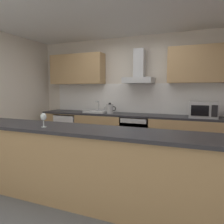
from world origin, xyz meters
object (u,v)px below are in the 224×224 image
kettle (110,109)px  range_hood (139,72)px  microwave (203,110)px  oven (137,135)px  refrigerator (70,131)px  sink (96,111)px  wine_glass (44,117)px

kettle → range_hood: size_ratio=0.40×
microwave → kettle: microwave is taller
kettle → range_hood: range_hood is taller
oven → microwave: bearing=-1.2°
oven → refrigerator: 1.67m
refrigerator → microwave: 3.02m
range_hood → refrigerator: bearing=-175.5°
oven → refrigerator: size_ratio=0.94×
microwave → kettle: size_ratio=1.73×
microwave → kettle: 1.90m
sink → kettle: size_ratio=1.73×
sink → kettle: sink is taller
refrigerator → microwave: bearing=-0.5°
wine_glass → microwave: bearing=49.2°
oven → kettle: (-0.61, -0.03, 0.55)m
oven → microwave: 1.42m
refrigerator → kettle: size_ratio=2.94×
refrigerator → range_hood: (1.67, 0.13, 1.36)m
sink → kettle: (0.35, -0.04, 0.08)m
kettle → sink: bearing=172.7°
refrigerator → wine_glass: 2.54m
range_hood → kettle: bearing=-165.0°
oven → kettle: kettle is taller
sink → wine_glass: sink is taller
microwave → range_hood: size_ratio=0.69×
oven → wine_glass: size_ratio=4.50×
refrigerator → microwave: (2.95, -0.03, 0.62)m
sink → range_hood: bearing=7.0°
microwave → range_hood: 1.49m
oven → microwave: (1.29, -0.03, 0.59)m
sink → oven: bearing=-0.7°
sink → wine_glass: size_ratio=2.81×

